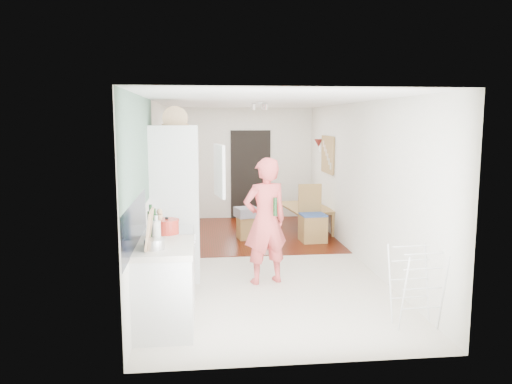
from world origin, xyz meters
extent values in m
cube|color=silver|center=(0.00, 0.00, 0.00)|extent=(3.20, 7.00, 0.01)
cube|color=#530E07|center=(0.00, 1.85, 0.01)|extent=(3.20, 3.30, 0.01)
cube|color=slate|center=(-1.59, -2.00, 1.85)|extent=(0.02, 3.00, 1.30)
cube|color=black|center=(-1.59, -2.55, 1.15)|extent=(0.02, 1.90, 0.50)
cube|color=black|center=(0.20, 3.48, 1.00)|extent=(0.90, 0.04, 2.00)
cube|color=silver|center=(-1.30, -2.55, 0.43)|extent=(0.60, 0.90, 0.86)
cube|color=beige|center=(-1.30, -2.55, 0.89)|extent=(0.62, 0.92, 0.06)
cube|color=silver|center=(-1.30, -1.80, 0.44)|extent=(0.60, 0.60, 0.88)
cube|color=silver|center=(-1.30, -1.80, 0.90)|extent=(0.60, 0.60, 0.04)
cube|color=silver|center=(-1.27, -0.78, 1.07)|extent=(0.66, 0.66, 2.15)
cube|color=silver|center=(-0.66, -1.08, 1.55)|extent=(0.14, 0.56, 0.70)
cube|color=white|center=(-0.96, -0.78, 1.55)|extent=(0.02, 0.52, 0.66)
cube|color=tan|center=(1.58, 1.90, 1.55)|extent=(0.03, 0.90, 0.70)
cube|color=olive|center=(1.57, 1.90, 1.55)|extent=(0.00, 0.94, 0.74)
cone|color=maroon|center=(1.54, 2.55, 1.75)|extent=(0.18, 0.18, 0.16)
imported|color=#DE5150|center=(-0.05, -1.14, 1.02)|extent=(0.85, 0.68, 2.04)
imported|color=olive|center=(1.20, 2.01, 0.22)|extent=(0.82, 1.30, 0.43)
cube|color=gray|center=(-0.08, 1.37, 0.52)|extent=(0.48, 0.48, 0.18)
cylinder|color=red|center=(-1.30, -2.01, 1.00)|extent=(0.32, 0.32, 0.17)
cylinder|color=silver|center=(-1.38, -2.72, 0.97)|extent=(0.25, 0.25, 0.10)
cylinder|color=#143A17|center=(0.07, -1.27, 1.08)|extent=(0.05, 0.05, 0.25)
cylinder|color=#143A17|center=(-1.45, -2.29, 1.08)|extent=(0.09, 0.09, 0.31)
cylinder|color=#143A17|center=(-1.41, -2.25, 1.06)|extent=(0.08, 0.08, 0.27)
cylinder|color=beige|center=(-1.38, -2.44, 1.04)|extent=(0.10, 0.10, 0.23)
cylinder|color=#D7B47B|center=(-1.37, -2.02, 1.02)|extent=(0.06, 0.06, 0.20)
cylinder|color=#D7B47B|center=(-1.38, -2.04, 1.04)|extent=(0.07, 0.07, 0.23)
camera|label=1|loc=(-0.88, -7.72, 2.21)|focal=35.00mm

